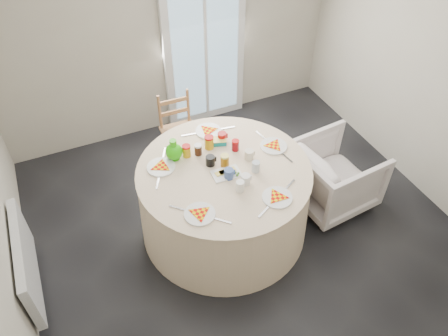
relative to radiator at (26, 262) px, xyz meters
name	(u,v)px	position (x,y,z in m)	size (l,w,h in m)	color
floor	(245,232)	(1.94, -0.20, -0.38)	(4.00, 4.00, 0.00)	black
wall_back	(168,26)	(1.94, 1.80, 0.92)	(4.00, 0.02, 2.60)	#BCB5A3
wall_right	(443,74)	(3.94, -0.20, 0.92)	(0.02, 4.00, 2.60)	#BCB5A3
glass_door	(204,42)	(2.34, 1.75, 0.67)	(1.00, 0.08, 2.10)	silver
radiator	(26,262)	(0.00, 0.00, 0.00)	(0.07, 1.00, 0.55)	silver
table	(224,201)	(1.78, -0.04, -0.01)	(1.61, 1.61, 0.82)	beige
wooden_chair	(180,128)	(1.74, 1.06, 0.09)	(0.38, 0.36, 0.85)	#AF694B
armchair	(335,173)	(2.95, -0.17, 0.01)	(0.76, 0.71, 0.78)	silver
place_settings	(224,170)	(1.78, -0.04, 0.39)	(1.37, 1.37, 0.03)	silver
jar_cluster	(210,150)	(1.76, 0.21, 0.44)	(0.50, 0.25, 0.15)	#A85615
butter_tub	(219,143)	(1.89, 0.30, 0.41)	(0.14, 0.10, 0.05)	#0C858F
green_pitcher	(174,151)	(1.43, 0.28, 0.49)	(0.16, 0.16, 0.20)	#2AC80A
cheese_platter	(226,175)	(1.78, -0.11, 0.39)	(0.25, 0.16, 0.03)	white
mugs_glasses	(234,165)	(1.88, -0.06, 0.43)	(0.62, 0.62, 0.11)	#9A9492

